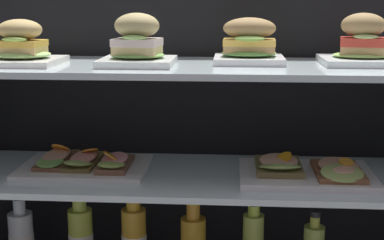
{
  "coord_description": "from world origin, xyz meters",
  "views": [
    {
      "loc": [
        0.1,
        -1.44,
        0.82
      ],
      "look_at": [
        0.0,
        0.0,
        0.51
      ],
      "focal_mm": 53.44,
      "sensor_mm": 36.0,
      "label": 1
    }
  ],
  "objects_px": {
    "plated_roll_sandwich_far_left": "(137,45)",
    "open_sandwich_tray_near_right_corner": "(84,163)",
    "plated_roll_sandwich_center": "(21,48)",
    "juice_bottle_back_center": "(81,237)",
    "juice_bottle_back_left": "(134,239)",
    "plated_roll_sandwich_left_of_center": "(249,45)",
    "plated_roll_sandwich_mid_right": "(362,46)",
    "open_sandwich_tray_right_of_center": "(308,171)"
  },
  "relations": [
    {
      "from": "plated_roll_sandwich_center",
      "to": "juice_bottle_back_left",
      "type": "bearing_deg",
      "value": 19.99
    },
    {
      "from": "plated_roll_sandwich_center",
      "to": "open_sandwich_tray_right_of_center",
      "type": "bearing_deg",
      "value": 0.85
    },
    {
      "from": "plated_roll_sandwich_mid_right",
      "to": "open_sandwich_tray_right_of_center",
      "type": "bearing_deg",
      "value": -157.61
    },
    {
      "from": "open_sandwich_tray_near_right_corner",
      "to": "juice_bottle_back_center",
      "type": "xyz_separation_m",
      "value": [
        -0.03,
        0.05,
        -0.24
      ]
    },
    {
      "from": "open_sandwich_tray_near_right_corner",
      "to": "open_sandwich_tray_right_of_center",
      "type": "distance_m",
      "value": 0.59
    },
    {
      "from": "open_sandwich_tray_right_of_center",
      "to": "plated_roll_sandwich_center",
      "type": "bearing_deg",
      "value": -179.15
    },
    {
      "from": "open_sandwich_tray_near_right_corner",
      "to": "plated_roll_sandwich_mid_right",
      "type": "bearing_deg",
      "value": 1.35
    },
    {
      "from": "plated_roll_sandwich_center",
      "to": "open_sandwich_tray_right_of_center",
      "type": "distance_m",
      "value": 0.79
    },
    {
      "from": "juice_bottle_back_center",
      "to": "juice_bottle_back_left",
      "type": "relative_size",
      "value": 1.04
    },
    {
      "from": "plated_roll_sandwich_left_of_center",
      "to": "plated_roll_sandwich_center",
      "type": "bearing_deg",
      "value": -173.04
    },
    {
      "from": "juice_bottle_back_center",
      "to": "plated_roll_sandwich_mid_right",
      "type": "bearing_deg",
      "value": -2.59
    },
    {
      "from": "plated_roll_sandwich_left_of_center",
      "to": "juice_bottle_back_center",
      "type": "xyz_separation_m",
      "value": [
        -0.47,
        0.03,
        -0.55
      ]
    },
    {
      "from": "plated_roll_sandwich_center",
      "to": "plated_roll_sandwich_left_of_center",
      "type": "distance_m",
      "value": 0.58
    },
    {
      "from": "plated_roll_sandwich_mid_right",
      "to": "open_sandwich_tray_right_of_center",
      "type": "distance_m",
      "value": 0.34
    },
    {
      "from": "plated_roll_sandwich_far_left",
      "to": "juice_bottle_back_center",
      "type": "relative_size",
      "value": 0.74
    },
    {
      "from": "open_sandwich_tray_near_right_corner",
      "to": "open_sandwich_tray_right_of_center",
      "type": "bearing_deg",
      "value": -3.51
    },
    {
      "from": "plated_roll_sandwich_center",
      "to": "juice_bottle_back_left",
      "type": "xyz_separation_m",
      "value": [
        0.26,
        0.09,
        -0.55
      ]
    },
    {
      "from": "plated_roll_sandwich_left_of_center",
      "to": "juice_bottle_back_left",
      "type": "bearing_deg",
      "value": 175.53
    },
    {
      "from": "plated_roll_sandwich_center",
      "to": "plated_roll_sandwich_left_of_center",
      "type": "bearing_deg",
      "value": 6.96
    },
    {
      "from": "plated_roll_sandwich_mid_right",
      "to": "juice_bottle_back_center",
      "type": "height_order",
      "value": "plated_roll_sandwich_mid_right"
    },
    {
      "from": "open_sandwich_tray_right_of_center",
      "to": "juice_bottle_back_left",
      "type": "xyz_separation_m",
      "value": [
        -0.47,
        0.08,
        -0.24
      ]
    },
    {
      "from": "plated_roll_sandwich_mid_right",
      "to": "plated_roll_sandwich_far_left",
      "type": "bearing_deg",
      "value": -173.32
    },
    {
      "from": "plated_roll_sandwich_far_left",
      "to": "plated_roll_sandwich_mid_right",
      "type": "xyz_separation_m",
      "value": [
        0.56,
        0.07,
        -0.0
      ]
    },
    {
      "from": "plated_roll_sandwich_far_left",
      "to": "open_sandwich_tray_near_right_corner",
      "type": "bearing_deg",
      "value": 163.07
    },
    {
      "from": "plated_roll_sandwich_center",
      "to": "juice_bottle_back_center",
      "type": "bearing_deg",
      "value": 43.2
    },
    {
      "from": "plated_roll_sandwich_mid_right",
      "to": "open_sandwich_tray_right_of_center",
      "type": "height_order",
      "value": "plated_roll_sandwich_mid_right"
    },
    {
      "from": "plated_roll_sandwich_left_of_center",
      "to": "open_sandwich_tray_right_of_center",
      "type": "height_order",
      "value": "plated_roll_sandwich_left_of_center"
    },
    {
      "from": "plated_roll_sandwich_left_of_center",
      "to": "juice_bottle_back_center",
      "type": "bearing_deg",
      "value": 176.57
    },
    {
      "from": "plated_roll_sandwich_far_left",
      "to": "juice_bottle_back_center",
      "type": "distance_m",
      "value": 0.6
    },
    {
      "from": "plated_roll_sandwich_center",
      "to": "juice_bottle_back_left",
      "type": "relative_size",
      "value": 0.82
    },
    {
      "from": "plated_roll_sandwich_center",
      "to": "open_sandwich_tray_right_of_center",
      "type": "height_order",
      "value": "plated_roll_sandwich_center"
    },
    {
      "from": "juice_bottle_back_center",
      "to": "juice_bottle_back_left",
      "type": "xyz_separation_m",
      "value": [
        0.16,
        -0.0,
        -0.0
      ]
    },
    {
      "from": "plated_roll_sandwich_left_of_center",
      "to": "open_sandwich_tray_right_of_center",
      "type": "distance_m",
      "value": 0.35
    },
    {
      "from": "plated_roll_sandwich_far_left",
      "to": "open_sandwich_tray_right_of_center",
      "type": "distance_m",
      "value": 0.54
    },
    {
      "from": "juice_bottle_back_left",
      "to": "open_sandwich_tray_right_of_center",
      "type": "bearing_deg",
      "value": -10.14
    },
    {
      "from": "plated_roll_sandwich_center",
      "to": "juice_bottle_back_center",
      "type": "xyz_separation_m",
      "value": [
        0.1,
        0.1,
        -0.55
      ]
    },
    {
      "from": "plated_roll_sandwich_center",
      "to": "plated_roll_sandwich_far_left",
      "type": "bearing_deg",
      "value": -0.3
    },
    {
      "from": "plated_roll_sandwich_center",
      "to": "plated_roll_sandwich_far_left",
      "type": "height_order",
      "value": "plated_roll_sandwich_far_left"
    },
    {
      "from": "plated_roll_sandwich_mid_right",
      "to": "juice_bottle_back_center",
      "type": "relative_size",
      "value": 0.82
    },
    {
      "from": "plated_roll_sandwich_center",
      "to": "open_sandwich_tray_near_right_corner",
      "type": "distance_m",
      "value": 0.34
    },
    {
      "from": "plated_roll_sandwich_left_of_center",
      "to": "juice_bottle_back_left",
      "type": "height_order",
      "value": "plated_roll_sandwich_left_of_center"
    },
    {
      "from": "plated_roll_sandwich_mid_right",
      "to": "open_sandwich_tray_near_right_corner",
      "type": "height_order",
      "value": "plated_roll_sandwich_mid_right"
    }
  ]
}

